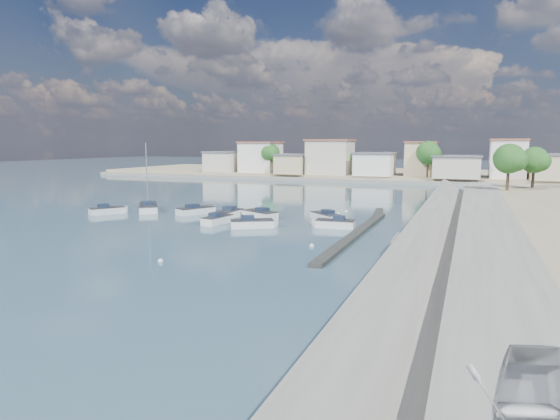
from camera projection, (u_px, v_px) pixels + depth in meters
name	position (u px, v px, depth m)	size (l,w,h in m)	color
ground	(356.00, 198.00, 74.78)	(400.00, 400.00, 0.00)	#335466
seawall_walkway	(488.00, 229.00, 42.99)	(5.00, 90.00, 1.80)	slate
breakwater	(362.00, 229.00, 47.13)	(2.00, 31.02, 0.35)	black
far_shore_land	(401.00, 175.00, 122.38)	(160.00, 40.00, 1.40)	gray
far_shore_quay	(388.00, 182.00, 103.16)	(160.00, 2.50, 0.80)	slate
far_town	(442.00, 161.00, 103.95)	(113.01, 12.80, 8.35)	beige
shore_trees	(427.00, 156.00, 96.58)	(74.56, 38.32, 7.92)	#38281E
motorboat_a	(219.00, 220.00, 51.35)	(2.08, 4.52, 1.48)	silver
motorboat_b	(198.00, 211.00, 58.43)	(3.90, 5.18, 1.48)	silver
motorboat_c	(325.00, 217.00, 53.52)	(4.37, 4.11, 1.48)	silver
motorboat_d	(333.00, 224.00, 48.68)	(4.52, 2.01, 1.48)	silver
motorboat_e	(109.00, 211.00, 58.43)	(3.60, 4.36, 1.48)	silver
motorboat_f	(258.00, 214.00, 55.31)	(5.07, 3.65, 1.48)	silver
motorboat_g	(226.00, 215.00, 55.17)	(1.96, 5.61, 1.48)	silver
motorboat_h	(254.00, 224.00, 48.78)	(4.74, 3.72, 1.48)	silver
sailboat	(148.00, 207.00, 61.44)	(5.90, 6.64, 9.00)	silver
mooring_buoys	(346.00, 228.00, 48.43)	(17.55, 30.70, 0.41)	silver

